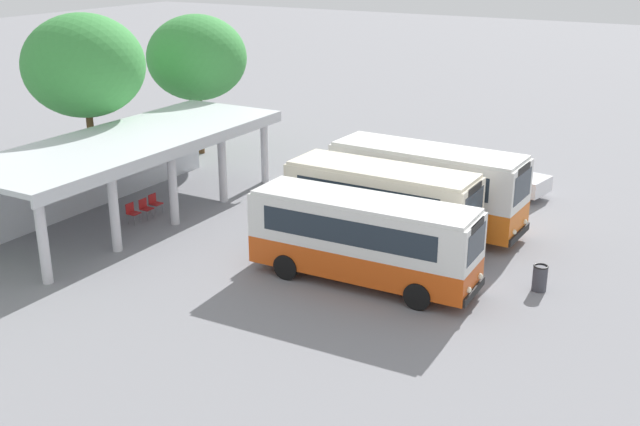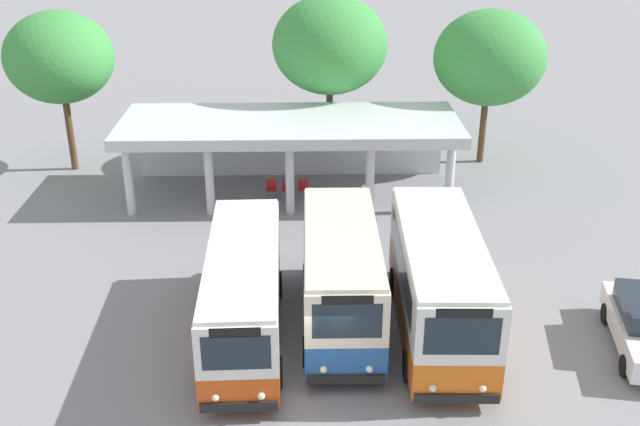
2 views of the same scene
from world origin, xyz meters
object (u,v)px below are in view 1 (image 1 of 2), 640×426
waiting_chair_end_by_column (132,211)px  waiting_chair_second_from_end (145,207)px  waiting_chair_middle_seat (154,202)px  parked_car_flank (497,175)px  city_bus_second_in_row (381,205)px  litter_bin_apron (540,278)px  city_bus_middle_cream (427,185)px  city_bus_nearest_orange (363,237)px

waiting_chair_end_by_column → waiting_chair_second_from_end: bearing=-6.7°
waiting_chair_middle_seat → parked_car_flank: bearing=-48.9°
city_bus_second_in_row → litter_bin_apron: city_bus_second_in_row is taller
parked_car_flank → waiting_chair_middle_seat: (-10.12, 11.60, -0.31)m
city_bus_middle_cream → litter_bin_apron: city_bus_middle_cream is taller
parked_car_flank → waiting_chair_end_by_column: bearing=134.7°
city_bus_second_in_row → waiting_chair_end_by_column: 10.40m
city_bus_second_in_row → city_bus_middle_cream: size_ratio=0.92×
waiting_chair_end_by_column → litter_bin_apron: size_ratio=0.96×
waiting_chair_middle_seat → city_bus_middle_cream: bearing=-68.8°
city_bus_middle_cream → waiting_chair_end_by_column: bearing=117.3°
city_bus_nearest_orange → litter_bin_apron: size_ratio=8.78×
city_bus_nearest_orange → city_bus_second_in_row: (2.93, 0.74, 0.11)m
waiting_chair_second_from_end → parked_car_flank: bearing=-46.8°
city_bus_nearest_orange → waiting_chair_second_from_end: bearing=84.2°
city_bus_middle_cream → waiting_chair_second_from_end: bearing=114.5°
parked_car_flank → city_bus_middle_cream: bearing=170.5°
waiting_chair_second_from_end → litter_bin_apron: size_ratio=0.96×
city_bus_second_in_row → waiting_chair_middle_seat: 10.17m
city_bus_nearest_orange → city_bus_middle_cream: size_ratio=1.01×
city_bus_nearest_orange → waiting_chair_end_by_column: bearing=87.9°
city_bus_second_in_row → waiting_chair_middle_seat: bearing=96.7°
city_bus_nearest_orange → city_bus_middle_cream: bearing=1.7°
waiting_chair_end_by_column → litter_bin_apron: bearing=-83.0°
city_bus_second_in_row → litter_bin_apron: bearing=-95.3°
city_bus_second_in_row → city_bus_middle_cream: city_bus_middle_cream is taller
city_bus_nearest_orange → litter_bin_apron: 5.99m
city_bus_nearest_orange → waiting_chair_end_by_column: size_ratio=9.19×
waiting_chair_second_from_end → litter_bin_apron: 16.09m
waiting_chair_end_by_column → litter_bin_apron: (1.97, -16.12, -0.07)m
parked_car_flank → waiting_chair_second_from_end: parked_car_flank is taller
city_bus_nearest_orange → parked_car_flank: (11.88, -0.84, -0.83)m
parked_car_flank → litter_bin_apron: 10.55m
litter_bin_apron → city_bus_nearest_orange: bearing=113.7°
waiting_chair_end_by_column → waiting_chair_middle_seat: same height
parked_car_flank → waiting_chair_end_by_column: 16.32m
city_bus_second_in_row → city_bus_middle_cream: 2.99m
parked_car_flank → waiting_chair_second_from_end: 15.79m
waiting_chair_second_from_end → waiting_chair_middle_seat: bearing=7.7°
city_bus_middle_cream → waiting_chair_end_by_column: 11.98m
waiting_chair_middle_seat → city_bus_nearest_orange: bearing=-99.3°
city_bus_second_in_row → city_bus_middle_cream: (2.93, -0.57, 0.06)m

